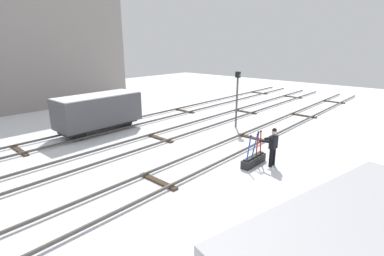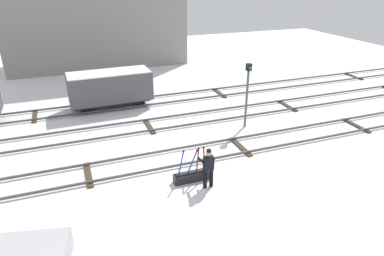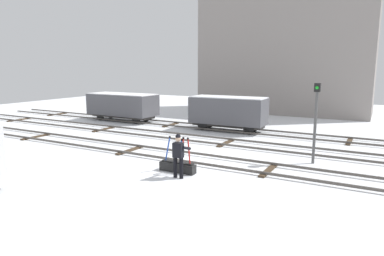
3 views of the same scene
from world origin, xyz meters
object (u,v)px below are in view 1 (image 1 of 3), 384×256
object	(u,v)px
switch_lever_frame	(254,159)
rail_worker	(273,145)
freight_car_back_track	(99,111)
signal_post	(237,93)

from	to	relation	value
switch_lever_frame	rail_worker	size ratio (longest dim) A/B	0.90
freight_car_back_track	switch_lever_frame	bearing A→B (deg)	-80.69
switch_lever_frame	signal_post	size ratio (longest dim) A/B	0.44
rail_worker	freight_car_back_track	size ratio (longest dim) A/B	0.34
rail_worker	signal_post	xyz separation A→B (m)	(4.08, 4.52, 1.20)
rail_worker	signal_post	distance (m)	6.21
switch_lever_frame	signal_post	xyz separation A→B (m)	(4.50, 3.90, 1.90)
rail_worker	freight_car_back_track	bearing A→B (deg)	102.67
switch_lever_frame	freight_car_back_track	bearing A→B (deg)	101.02
signal_post	switch_lever_frame	bearing A→B (deg)	-139.09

